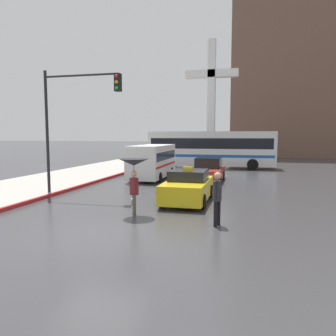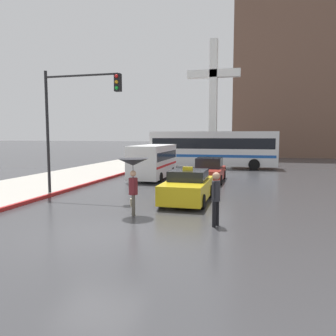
# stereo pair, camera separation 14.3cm
# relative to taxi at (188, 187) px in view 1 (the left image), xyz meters

# --- Properties ---
(ground_plane) EXTENTS (300.00, 300.00, 0.00)m
(ground_plane) POSITION_rel_taxi_xyz_m (-1.66, -5.59, -0.67)
(ground_plane) COLOR #38383A
(taxi) EXTENTS (1.91, 4.08, 1.58)m
(taxi) POSITION_rel_taxi_xyz_m (0.00, 0.00, 0.00)
(taxi) COLOR gold
(taxi) RESTS_ON ground_plane
(sedan_red) EXTENTS (1.91, 4.23, 1.52)m
(sedan_red) POSITION_rel_taxi_xyz_m (0.08, 6.79, 0.02)
(sedan_red) COLOR #A52D23
(sedan_red) RESTS_ON ground_plane
(ambulance_van) EXTENTS (2.14, 5.66, 2.30)m
(ambulance_van) POSITION_rel_taxi_xyz_m (-3.85, 7.30, 0.61)
(ambulance_van) COLOR white
(ambulance_van) RESTS_ON ground_plane
(city_bus) EXTENTS (11.38, 2.90, 3.32)m
(city_bus) POSITION_rel_taxi_xyz_m (-0.77, 15.75, 1.18)
(city_bus) COLOR silver
(city_bus) RESTS_ON ground_plane
(pedestrian_with_umbrella) EXTENTS (1.13, 1.13, 2.12)m
(pedestrian_with_umbrella) POSITION_rel_taxi_xyz_m (-1.48, -2.98, 1.06)
(pedestrian_with_umbrella) COLOR #4C473D
(pedestrian_with_umbrella) RESTS_ON ground_plane
(pedestrian_man) EXTENTS (0.36, 0.42, 1.78)m
(pedestrian_man) POSITION_rel_taxi_xyz_m (1.65, -3.69, 0.39)
(pedestrian_man) COLOR black
(pedestrian_man) RESTS_ON ground_plane
(traffic_light) EXTENTS (3.95, 0.38, 6.06)m
(traffic_light) POSITION_rel_taxi_xyz_m (-5.46, -0.15, 3.55)
(traffic_light) COLOR black
(traffic_light) RESTS_ON ground_plane
(building_tower_near) EXTENTS (15.72, 13.92, 31.21)m
(building_tower_near) POSITION_rel_taxi_xyz_m (7.83, 38.75, 14.94)
(building_tower_near) COLOR brown
(building_tower_near) RESTS_ON ground_plane
(monument_cross) EXTENTS (6.30, 0.90, 14.31)m
(monument_cross) POSITION_rel_taxi_xyz_m (-1.95, 25.78, 7.45)
(monument_cross) COLOR white
(monument_cross) RESTS_ON ground_plane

